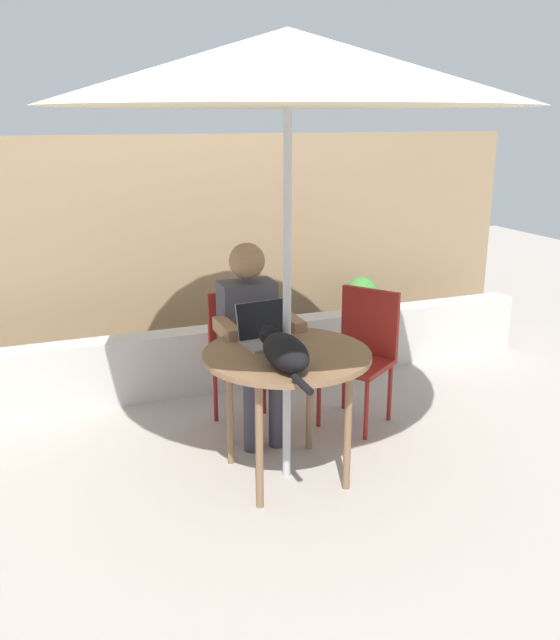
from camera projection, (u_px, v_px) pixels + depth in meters
ground_plane at (286, 475)px, 3.80m from camera, size 14.00×14.00×0.00m
fence_back at (190, 252)px, 5.37m from camera, size 5.74×0.08×1.81m
planter_wall_low at (217, 358)px, 4.96m from camera, size 5.16×0.20×0.47m
patio_table at (287, 365)px, 3.61m from camera, size 0.90×0.90×0.74m
patio_umbrella at (288, 68)px, 3.18m from camera, size 2.36×2.36×2.34m
chair_occupied at (243, 349)px, 4.32m from camera, size 0.40×0.40×0.87m
chair_empty at (362, 347)px, 4.37m from camera, size 0.56×0.56×0.87m
person_seated at (251, 331)px, 4.13m from camera, size 0.48×0.48×1.21m
laptop at (266, 331)px, 3.74m from camera, size 0.32×0.28×0.21m
cat at (284, 351)px, 3.36m from camera, size 0.19×0.65×0.17m
potted_plant_near_fence at (361, 313)px, 5.70m from camera, size 0.31×0.31×0.66m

